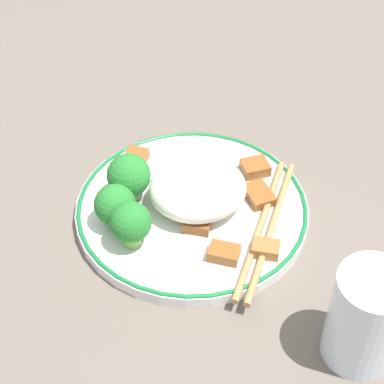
% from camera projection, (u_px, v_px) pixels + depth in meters
% --- Properties ---
extents(ground_plane, '(3.00, 3.00, 0.00)m').
position_uv_depth(ground_plane, '(192.00, 214.00, 0.70)').
color(ground_plane, '#665B51').
extents(plate, '(0.25, 0.25, 0.02)m').
position_uv_depth(plate, '(192.00, 208.00, 0.69)').
color(plate, white).
rests_on(plate, ground_plane).
extents(rice_mound, '(0.10, 0.09, 0.05)m').
position_uv_depth(rice_mound, '(198.00, 188.00, 0.68)').
color(rice_mound, white).
rests_on(rice_mound, plate).
extents(broccoli_back_left, '(0.05, 0.05, 0.06)m').
position_uv_depth(broccoli_back_left, '(129.00, 176.00, 0.68)').
color(broccoli_back_left, '#7FB756').
rests_on(broccoli_back_left, plate).
extents(broccoli_back_center, '(0.04, 0.04, 0.05)m').
position_uv_depth(broccoli_back_center, '(115.00, 205.00, 0.65)').
color(broccoli_back_center, '#7FB756').
rests_on(broccoli_back_center, plate).
extents(broccoli_back_right, '(0.04, 0.04, 0.05)m').
position_uv_depth(broccoli_back_right, '(131.00, 223.00, 0.63)').
color(broccoli_back_right, '#7FB756').
rests_on(broccoli_back_right, plate).
extents(meat_near_front, '(0.03, 0.04, 0.01)m').
position_uv_depth(meat_near_front, '(258.00, 192.00, 0.70)').
color(meat_near_front, brown).
rests_on(meat_near_front, plate).
extents(meat_near_left, '(0.04, 0.03, 0.01)m').
position_uv_depth(meat_near_left, '(224.00, 253.00, 0.63)').
color(meat_near_left, brown).
rests_on(meat_near_left, plate).
extents(meat_near_right, '(0.03, 0.03, 0.01)m').
position_uv_depth(meat_near_right, '(255.00, 167.00, 0.73)').
color(meat_near_right, brown).
rests_on(meat_near_right, plate).
extents(meat_near_back, '(0.03, 0.03, 0.01)m').
position_uv_depth(meat_near_back, '(198.00, 225.00, 0.66)').
color(meat_near_back, brown).
rests_on(meat_near_back, plate).
extents(meat_on_rice_edge, '(0.03, 0.04, 0.01)m').
position_uv_depth(meat_on_rice_edge, '(174.00, 184.00, 0.71)').
color(meat_on_rice_edge, brown).
rests_on(meat_on_rice_edge, plate).
extents(meat_mid_left, '(0.04, 0.04, 0.01)m').
position_uv_depth(meat_mid_left, '(134.00, 161.00, 0.73)').
color(meat_mid_left, brown).
rests_on(meat_mid_left, plate).
extents(meat_mid_right, '(0.03, 0.03, 0.01)m').
position_uv_depth(meat_mid_right, '(266.00, 249.00, 0.64)').
color(meat_mid_right, '#9E6633').
rests_on(meat_mid_right, plate).
extents(chopsticks, '(0.11, 0.19, 0.01)m').
position_uv_depth(chopsticks, '(266.00, 227.00, 0.66)').
color(chopsticks, '#AD8451').
rests_on(chopsticks, plate).
extents(drinking_glass, '(0.06, 0.06, 0.10)m').
position_uv_depth(drinking_glass, '(366.00, 318.00, 0.54)').
color(drinking_glass, silver).
rests_on(drinking_glass, ground_plane).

